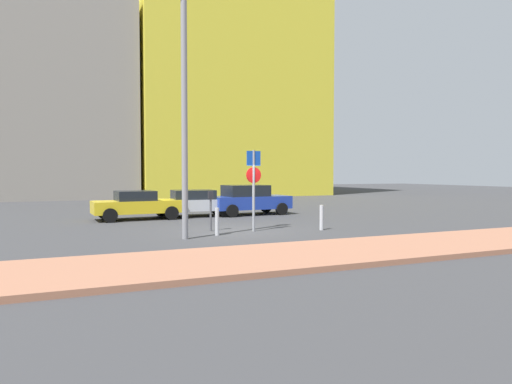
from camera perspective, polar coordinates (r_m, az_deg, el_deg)
The scene contains 12 objects.
ground_plane at distance 17.06m, azimuth -2.88°, elevation -4.97°, with size 120.00×120.00×0.00m, color #38383A.
sidewalk_brick at distance 11.86m, azimuth 6.77°, elevation -7.90°, with size 40.00×3.43×0.14m, color #9E664C.
parked_car_yellow at distance 21.90m, azimuth -14.90°, elevation -1.55°, with size 4.19×2.19×1.36m.
parked_car_silver at distance 22.88m, azimuth -7.85°, elevation -1.30°, with size 4.04×2.19×1.34m.
parked_car_blue at distance 23.57m, azimuth -0.93°, elevation -0.94°, with size 4.27×2.20×1.57m.
parking_sign_post at distance 16.78m, azimuth -0.31°, elevation 1.49°, with size 0.60×0.10×3.05m.
parking_meter at distance 17.03m, azimuth -5.79°, elevation -1.71°, with size 0.18×0.14×1.51m.
street_lamp at distance 15.20m, azimuth -9.12°, elevation 12.07°, with size 0.70×0.36×8.21m.
traffic_bollard_near at distance 15.83m, azimuth -4.98°, elevation -3.77°, with size 0.14×0.14×0.97m, color #B7B7BC.
traffic_bollard_mid at distance 17.43m, azimuth 8.34°, elevation -3.24°, with size 0.15×0.15×0.96m, color #B7B7BC.
building_colorful_midrise at distance 50.59m, azimuth -4.97°, elevation 15.00°, with size 18.33×17.96×26.45m, color gold.
building_under_construction at distance 45.14m, azimuth -25.10°, elevation 10.13°, with size 14.68×12.30×16.87m, color gray.
Camera 1 is at (-5.77, -15.91, 2.19)m, focal length 31.42 mm.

